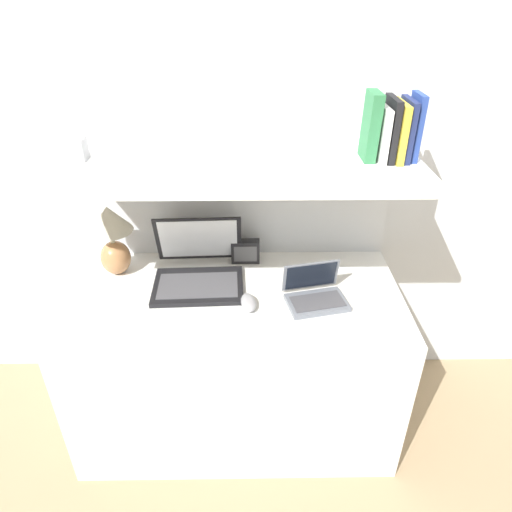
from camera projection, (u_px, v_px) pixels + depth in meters
ground_plane at (237, 479)px, 2.02m from camera, size 12.00×12.00×0.00m
wall_back at (235, 161)px, 2.04m from camera, size 6.00×0.05×2.40m
desk at (237, 360)px, 2.12m from camera, size 1.41×0.69×0.76m
back_riser at (237, 270)px, 2.29m from camera, size 1.41×0.04×1.30m
shelf at (232, 163)px, 1.70m from camera, size 1.41×0.62×0.03m
table_lamp at (111, 234)px, 1.96m from camera, size 0.19×0.19×0.33m
laptop_large at (198, 270)px, 1.98m from camera, size 0.40×0.37×0.27m
laptop_small at (315, 294)px, 1.86m from camera, size 0.27×0.23×0.15m
computer_mouse at (248, 302)px, 1.84m from camera, size 0.08×0.13×0.04m
router_box at (245, 251)px, 2.11m from camera, size 0.13×0.05×0.11m
book_blue at (415, 127)px, 1.64m from camera, size 0.02×0.12×0.23m
book_navy at (406, 130)px, 1.64m from camera, size 0.02×0.15×0.22m
book_yellow at (398, 131)px, 1.65m from camera, size 0.02×0.18×0.21m
book_black at (390, 129)px, 1.64m from camera, size 0.02×0.16×0.22m
book_white at (381, 133)px, 1.65m from camera, size 0.02×0.17×0.19m
book_green at (371, 126)px, 1.64m from camera, size 0.05×0.12×0.24m
shelf_gadget at (74, 149)px, 1.66m from camera, size 0.09×0.07×0.08m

